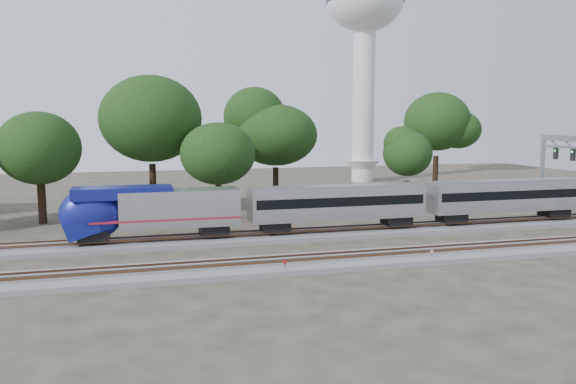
# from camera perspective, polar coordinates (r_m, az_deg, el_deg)

# --- Properties ---
(ground) EXTENTS (160.00, 160.00, 0.00)m
(ground) POSITION_cam_1_polar(r_m,az_deg,el_deg) (44.65, -2.79, -6.46)
(ground) COLOR #383328
(ground) RESTS_ON ground
(track_far) EXTENTS (160.00, 5.00, 0.73)m
(track_far) POSITION_cam_1_polar(r_m,az_deg,el_deg) (50.34, -4.26, -4.66)
(track_far) COLOR slate
(track_far) RESTS_ON ground
(track_near) EXTENTS (160.00, 5.00, 0.73)m
(track_near) POSITION_cam_1_polar(r_m,az_deg,el_deg) (40.82, -1.58, -7.47)
(track_near) COLOR slate
(track_near) RESTS_ON ground
(switch_stand_red) EXTENTS (0.31, 0.07, 0.97)m
(switch_stand_red) POSITION_cam_1_polar(r_m,az_deg,el_deg) (39.38, -0.35, -7.40)
(switch_stand_red) COLOR #512D19
(switch_stand_red) RESTS_ON ground
(switch_stand_white) EXTENTS (0.30, 0.10, 0.94)m
(switch_stand_white) POSITION_cam_1_polar(r_m,az_deg,el_deg) (43.78, 14.40, -6.15)
(switch_stand_white) COLOR #512D19
(switch_stand_white) RESTS_ON ground
(switch_lever) EXTENTS (0.54, 0.38, 0.30)m
(switch_lever) POSITION_cam_1_polar(r_m,az_deg,el_deg) (41.35, 7.81, -7.42)
(switch_lever) COLOR #512D19
(switch_lever) RESTS_ON ground
(water_tower) EXTENTS (13.20, 13.20, 36.55)m
(water_tower) POSITION_cam_1_polar(r_m,az_deg,el_deg) (99.86, 7.81, 16.71)
(water_tower) COLOR silver
(water_tower) RESTS_ON ground
(signal_gantry) EXTENTS (0.63, 7.45, 9.07)m
(signal_gantry) POSITION_cam_1_polar(r_m,az_deg,el_deg) (64.75, 26.41, 2.99)
(signal_gantry) COLOR gray
(signal_gantry) RESTS_ON ground
(tree_2) EXTENTS (7.92, 7.92, 11.17)m
(tree_2) POSITION_cam_1_polar(r_m,az_deg,el_deg) (62.69, -23.97, 4.07)
(tree_2) COLOR black
(tree_2) RESTS_ON ground
(tree_3) EXTENTS (10.95, 10.95, 15.44)m
(tree_3) POSITION_cam_1_polar(r_m,az_deg,el_deg) (63.87, -13.75, 7.22)
(tree_3) COLOR black
(tree_3) RESTS_ON ground
(tree_4) EXTENTS (7.28, 7.28, 10.26)m
(tree_4) POSITION_cam_1_polar(r_m,az_deg,el_deg) (59.03, -7.13, 3.86)
(tree_4) COLOR black
(tree_4) RESTS_ON ground
(tree_5) EXTENTS (8.93, 8.93, 12.59)m
(tree_5) POSITION_cam_1_polar(r_m,az_deg,el_deg) (70.42, -1.27, 5.79)
(tree_5) COLOR black
(tree_5) RESTS_ON ground
(tree_6) EXTENTS (6.96, 6.96, 9.81)m
(tree_6) POSITION_cam_1_polar(r_m,az_deg,el_deg) (65.75, 12.04, 3.82)
(tree_6) COLOR black
(tree_6) RESTS_ON ground
(tree_7) EXTENTS (10.60, 10.60, 14.95)m
(tree_7) POSITION_cam_1_polar(r_m,az_deg,el_deg) (81.96, 14.90, 6.91)
(tree_7) COLOR black
(tree_7) RESTS_ON ground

